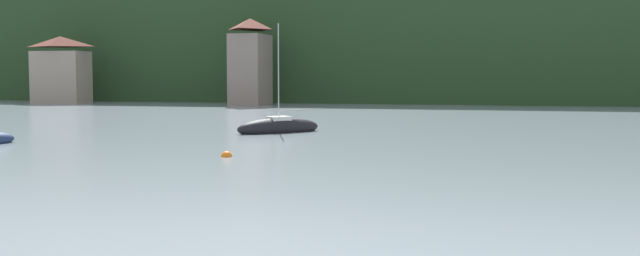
{
  "coord_description": "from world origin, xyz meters",
  "views": [
    {
      "loc": [
        4.7,
        24.3,
        3.63
      ],
      "look_at": [
        0.0,
        42.84,
        2.23
      ],
      "focal_mm": 41.52,
      "sensor_mm": 36.0,
      "label": 1
    }
  ],
  "objects": [
    {
      "name": "shore_building_west",
      "position": [
        -49.15,
        105.65,
        4.02
      ],
      "size": [
        6.82,
        3.88,
        8.28
      ],
      "color": "gray",
      "rests_on": "ground_plane"
    },
    {
      "name": "wooded_hillside",
      "position": [
        -9.2,
        154.06,
        6.03
      ],
      "size": [
        352.0,
        74.81,
        27.13
      ],
      "color": "#264223",
      "rests_on": "ground_plane"
    },
    {
      "name": "mooring_buoy_mid",
      "position": [
        -7.21,
        54.58,
        0.0
      ],
      "size": [
        0.5,
        0.5,
        0.5
      ],
      "primitive_type": "sphere",
      "color": "orange",
      "rests_on": "ground_plane"
    },
    {
      "name": "sailboat_far_7",
      "position": [
        -9.0,
        67.93,
        0.32
      ],
      "size": [
        4.95,
        5.33,
        7.08
      ],
      "rotation": [
        0.0,
        0.0,
        3.99
      ],
      "color": "black",
      "rests_on": "ground_plane"
    },
    {
      "name": "shore_building_westcentral",
      "position": [
        -24.57,
        106.55,
        4.91
      ],
      "size": [
        3.92,
        5.75,
        10.1
      ],
      "color": "gray",
      "rests_on": "ground_plane"
    }
  ]
}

